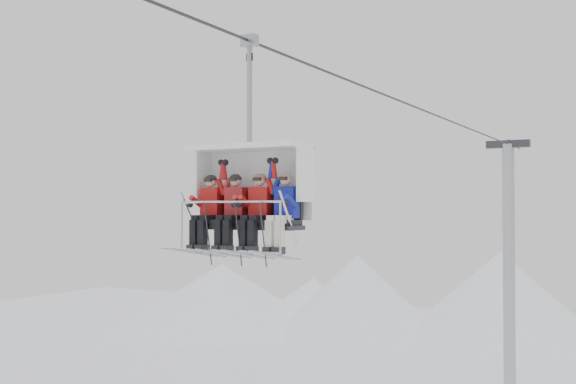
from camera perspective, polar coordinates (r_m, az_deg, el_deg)
The scene contains 8 objects.
ridgeline at distance 56.00m, azimuth 19.50°, elevation -8.90°, with size 72.00×21.00×7.00m.
lift_tower_right at distance 35.77m, azimuth 17.08°, elevation -8.45°, with size 2.00×1.80×13.48m.
haul_cable at distance 14.88m, azimuth 0.00°, elevation 10.68°, with size 0.06×0.06×50.00m, color #302F35.
chairlift_carrier at distance 13.36m, azimuth -2.81°, elevation 0.59°, with size 2.24×1.17×3.98m.
skier_far_left at distance 13.51m, azimuth -6.32°, elevation -1.39°, with size 0.38×1.69×1.54m.
skier_center_left at distance 13.21m, azimuth -4.37°, elevation -1.39°, with size 0.38×1.69×1.54m.
skier_center_right at distance 12.94m, azimuth -2.44°, elevation -1.39°, with size 0.38×1.69×1.54m.
skier_far_right at distance 12.68m, azimuth -0.36°, elevation -1.39°, with size 0.38×1.69×1.54m.
Camera 1 is at (6.87, -12.83, 10.17)m, focal length 45.00 mm.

